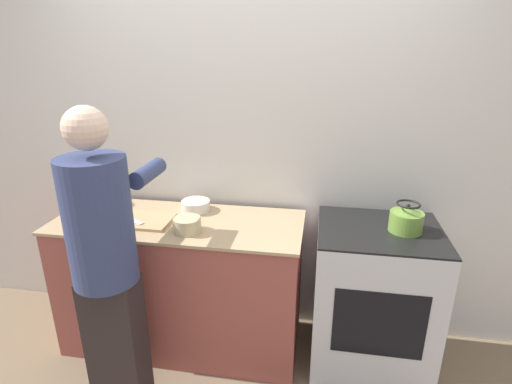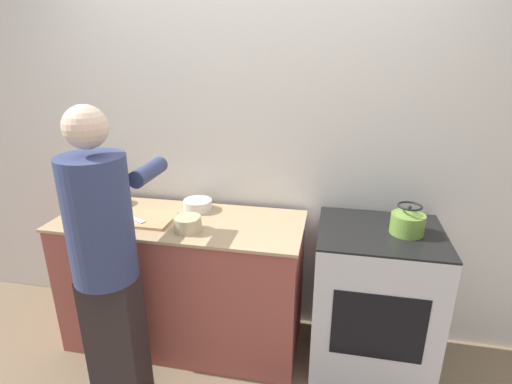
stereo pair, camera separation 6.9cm
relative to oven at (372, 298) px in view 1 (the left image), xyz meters
The scene contains 11 objects.
ground_plane 0.97m from the oven, 159.84° to the right, with size 12.00×12.00×0.00m, color #7A664C.
wall_back 1.22m from the oven, 155.73° to the left, with size 8.00×0.05×2.60m.
counter 1.20m from the oven, behind, with size 1.53×0.61×0.89m.
oven is the anchor object (origin of this frame).
person 1.55m from the oven, 160.02° to the right, with size 0.37×0.60×1.66m.
cutting_board 1.49m from the oven, behind, with size 0.39×0.26×0.02m.
knife 1.54m from the oven, behind, with size 0.19×0.12×0.01m.
kettle 0.55m from the oven, ahead, with size 0.18×0.18×0.17m.
bowl_prep 1.20m from the oven, behind, with size 0.16×0.16×0.08m.
bowl_mixing 1.24m from the oven, behind, with size 0.19×0.19×0.07m.
canister_jar 1.88m from the oven, behind, with size 0.14×0.14×0.15m.
Camera 1 is at (0.45, -1.84, 1.90)m, focal length 28.00 mm.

